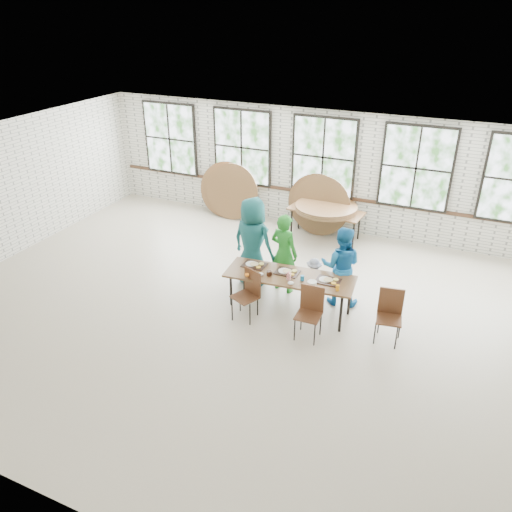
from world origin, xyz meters
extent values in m
plane|color=#AFA18B|center=(0.00, 0.00, 0.00)|extent=(12.00, 12.00, 0.00)
plane|color=white|center=(0.00, 0.00, 3.00)|extent=(12.00, 12.00, 0.00)
plane|color=silver|center=(0.00, 4.50, 1.50)|extent=(12.00, 0.00, 12.00)
plane|color=silver|center=(0.00, -4.50, 1.50)|extent=(12.00, 0.00, 12.00)
cube|color=#422819|center=(0.00, 4.47, 0.90)|extent=(11.80, 0.05, 0.08)
cube|color=black|center=(-4.40, 4.44, 1.88)|extent=(1.62, 0.05, 1.97)
cube|color=white|center=(-4.40, 4.41, 1.88)|extent=(1.50, 0.01, 1.85)
cube|color=black|center=(-2.20, 4.44, 1.88)|extent=(1.62, 0.05, 1.97)
cube|color=white|center=(-2.20, 4.41, 1.88)|extent=(1.50, 0.01, 1.85)
cube|color=black|center=(0.00, 4.44, 1.88)|extent=(1.62, 0.05, 1.97)
cube|color=white|center=(0.00, 4.41, 1.88)|extent=(1.50, 0.01, 1.85)
cube|color=black|center=(2.20, 4.44, 1.88)|extent=(1.62, 0.05, 1.97)
cube|color=white|center=(2.20, 4.41, 1.88)|extent=(1.50, 0.01, 1.85)
cube|color=brown|center=(0.65, 0.48, 0.72)|extent=(2.46, 1.01, 0.04)
cylinder|color=black|center=(-0.43, 0.18, 0.35)|extent=(0.05, 0.05, 0.70)
cylinder|color=black|center=(-0.43, 0.78, 0.35)|extent=(0.05, 0.05, 0.70)
cylinder|color=black|center=(1.73, 0.18, 0.35)|extent=(0.05, 0.05, 0.70)
cylinder|color=black|center=(1.73, 0.78, 0.35)|extent=(0.05, 0.05, 0.70)
cube|color=#55311C|center=(0.01, -0.12, 0.45)|extent=(0.55, 0.54, 0.03)
cube|color=#55311C|center=(0.09, 0.05, 0.70)|extent=(0.40, 0.20, 0.50)
cylinder|color=black|center=(-0.17, -0.29, 0.22)|extent=(0.02, 0.02, 0.44)
cylinder|color=black|center=(-0.17, 0.05, 0.22)|extent=(0.02, 0.02, 0.44)
cylinder|color=black|center=(0.19, -0.29, 0.22)|extent=(0.02, 0.02, 0.44)
cylinder|color=black|center=(0.19, 0.05, 0.22)|extent=(0.02, 0.02, 0.44)
cube|color=#55311C|center=(1.27, -0.22, 0.45)|extent=(0.43, 0.41, 0.03)
cube|color=#55311C|center=(1.26, -0.03, 0.70)|extent=(0.42, 0.04, 0.50)
cylinder|color=black|center=(1.09, -0.39, 0.22)|extent=(0.02, 0.02, 0.44)
cylinder|color=black|center=(1.09, -0.05, 0.22)|extent=(0.02, 0.02, 0.44)
cylinder|color=black|center=(1.45, -0.39, 0.22)|extent=(0.02, 0.02, 0.44)
cylinder|color=black|center=(1.45, -0.05, 0.22)|extent=(0.02, 0.02, 0.44)
cube|color=#55311C|center=(2.55, 0.24, 0.45)|extent=(0.48, 0.46, 0.03)
cube|color=#55311C|center=(2.52, 0.43, 0.70)|extent=(0.42, 0.10, 0.50)
cylinder|color=black|center=(2.37, 0.07, 0.22)|extent=(0.02, 0.02, 0.44)
cylinder|color=black|center=(2.37, 0.41, 0.22)|extent=(0.02, 0.02, 0.44)
cylinder|color=black|center=(2.73, 0.07, 0.22)|extent=(0.02, 0.02, 0.44)
cylinder|color=black|center=(2.73, 0.41, 0.22)|extent=(0.02, 0.02, 0.44)
imported|color=#1A635B|center=(-0.40, 1.13, 0.94)|extent=(1.00, 0.74, 1.88)
imported|color=#217D24|center=(0.28, 1.13, 0.83)|extent=(0.68, 0.52, 1.65)
imported|color=#121638|center=(0.92, 1.13, 0.42)|extent=(0.58, 0.39, 0.83)
imported|color=#1869AA|center=(1.43, 1.13, 0.79)|extent=(0.86, 0.72, 1.59)
cube|color=brown|center=(0.31, 3.87, 0.72)|extent=(1.87, 0.93, 0.04)
cylinder|color=black|center=(-0.47, 3.59, 0.35)|extent=(0.04, 0.04, 0.70)
cylinder|color=black|center=(-0.47, 4.14, 0.35)|extent=(0.04, 0.04, 0.70)
cylinder|color=black|center=(1.09, 3.59, 0.35)|extent=(0.04, 0.04, 0.70)
cylinder|color=black|center=(1.09, 4.14, 0.35)|extent=(0.04, 0.04, 0.70)
cube|color=black|center=(-0.11, 0.57, 0.75)|extent=(0.44, 0.33, 0.02)
cube|color=black|center=(0.56, 0.57, 0.75)|extent=(0.44, 0.33, 0.02)
cube|color=black|center=(1.36, 0.57, 0.75)|extent=(0.44, 0.33, 0.02)
cylinder|color=black|center=(0.30, 0.33, 0.79)|extent=(0.09, 0.09, 0.09)
cube|color=red|center=(0.69, 0.33, 0.80)|extent=(0.06, 0.06, 0.11)
cylinder|color=#156AA3|center=(0.92, 0.41, 0.79)|extent=(0.07, 0.07, 0.10)
cylinder|color=orange|center=(1.60, 0.33, 0.80)|extent=(0.07, 0.07, 0.11)
cylinder|color=white|center=(1.15, 0.28, 0.79)|extent=(0.17, 0.17, 0.10)
ellipsoid|color=white|center=(0.15, 0.27, 0.76)|extent=(0.11, 0.11, 0.05)
ellipsoid|color=white|center=(0.78, 0.20, 0.76)|extent=(0.11, 0.11, 0.05)
cylinder|color=brown|center=(0.31, 3.87, 0.76)|extent=(1.50, 1.50, 0.04)
cylinder|color=brown|center=(0.31, 3.87, 0.80)|extent=(1.50, 1.50, 0.04)
cylinder|color=brown|center=(0.31, 3.87, 0.85)|extent=(1.50, 1.50, 0.04)
cylinder|color=brown|center=(-2.60, 4.20, 0.73)|extent=(1.50, 0.40, 1.47)
cylinder|color=brown|center=(-2.36, 4.10, 0.74)|extent=(1.50, 0.33, 1.48)
cylinder|color=brown|center=(-0.03, 4.20, 0.73)|extent=(1.50, 0.18, 1.50)
cylinder|color=brown|center=(0.10, 4.10, 0.73)|extent=(1.50, 0.35, 1.48)
camera|label=1|loc=(3.36, -7.11, 5.29)|focal=35.00mm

